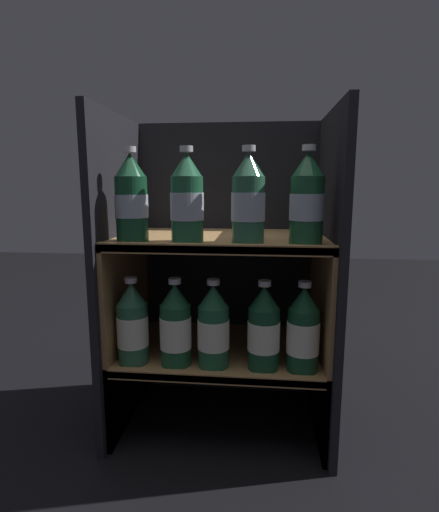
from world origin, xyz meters
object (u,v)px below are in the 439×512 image
object	(u,v)px
bottle_lower_front_3	(264,330)
bottle_lower_front_4	(303,331)
bottle_upper_front_1	(187,200)
bottle_upper_front_3	(307,201)
bottle_lower_front_0	(133,325)
bottle_upper_front_0	(131,200)
bottle_lower_front_2	(213,328)
bottle_upper_front_2	(248,201)
bottle_lower_front_1	(176,327)

from	to	relation	value
bottle_lower_front_3	bottle_lower_front_4	distance (m)	0.10
bottle_upper_front_1	bottle_upper_front_3	world-z (taller)	same
bottle_lower_front_0	bottle_lower_front_3	xyz separation A→B (m)	(0.34, 0.00, 0.00)
bottle_upper_front_0	bottle_lower_front_2	bearing A→B (deg)	0.00
bottle_upper_front_0	bottle_upper_front_3	size ratio (longest dim) A/B	1.00
bottle_upper_front_2	bottle_lower_front_3	distance (m)	0.33
bottle_lower_front_3	bottle_lower_front_2	bearing A→B (deg)	-180.00
bottle_upper_front_2	bottle_upper_front_3	distance (m)	0.14
bottle_upper_front_2	bottle_lower_front_0	xyz separation A→B (m)	(-0.30, 0.00, -0.33)
bottle_lower_front_2	bottle_upper_front_1	bearing A→B (deg)	180.00
bottle_lower_front_1	bottle_lower_front_2	xyz separation A→B (m)	(0.10, -0.00, 0.00)
bottle_upper_front_0	bottle_upper_front_2	world-z (taller)	same
bottle_lower_front_4	bottle_lower_front_0	bearing A→B (deg)	180.00
bottle_upper_front_2	bottle_lower_front_2	world-z (taller)	bottle_upper_front_2
bottle_upper_front_2	bottle_lower_front_3	xyz separation A→B (m)	(0.04, 0.00, -0.33)
bottle_upper_front_3	bottle_lower_front_0	distance (m)	0.55
bottle_upper_front_0	bottle_upper_front_2	xyz separation A→B (m)	(0.29, 0.00, -0.00)
bottle_lower_front_4	bottle_upper_front_3	bearing A→B (deg)	180.00
bottle_upper_front_2	bottle_lower_front_3	bearing A→B (deg)	0.00
bottle_lower_front_0	bottle_lower_front_3	distance (m)	0.34
bottle_upper_front_2	bottle_lower_front_3	world-z (taller)	bottle_upper_front_2
bottle_upper_front_0	bottle_lower_front_1	size ratio (longest dim) A/B	1.00
bottle_upper_front_2	bottle_upper_front_3	world-z (taller)	same
bottle_upper_front_1	bottle_lower_front_0	bearing A→B (deg)	180.00
bottle_lower_front_1	bottle_upper_front_2	bearing A→B (deg)	-0.00
bottle_upper_front_2	bottle_lower_front_1	xyz separation A→B (m)	(-0.18, 0.00, -0.33)
bottle_lower_front_3	bottle_lower_front_4	world-z (taller)	same
bottle_upper_front_2	bottle_upper_front_0	bearing A→B (deg)	180.00
bottle_lower_front_2	bottle_lower_front_3	size ratio (longest dim) A/B	1.00
bottle_upper_front_0	bottle_lower_front_1	distance (m)	0.34
bottle_upper_front_0	bottle_upper_front_2	distance (m)	0.29
bottle_upper_front_1	bottle_upper_front_2	world-z (taller)	same
bottle_lower_front_0	bottle_lower_front_2	size ratio (longest dim) A/B	1.00
bottle_lower_front_0	bottle_lower_front_4	world-z (taller)	same
bottle_upper_front_0	bottle_lower_front_4	distance (m)	0.54
bottle_upper_front_1	bottle_upper_front_3	distance (m)	0.29
bottle_upper_front_2	bottle_lower_front_1	bearing A→B (deg)	180.00
bottle_lower_front_0	bottle_lower_front_3	size ratio (longest dim) A/B	1.00
bottle_lower_front_2	bottle_lower_front_4	distance (m)	0.23
bottle_lower_front_1	bottle_lower_front_2	distance (m)	0.10
bottle_upper_front_0	bottle_lower_front_0	world-z (taller)	bottle_upper_front_0
bottle_upper_front_1	bottle_lower_front_4	size ratio (longest dim) A/B	1.00
bottle_lower_front_0	bottle_lower_front_1	distance (m)	0.11
bottle_upper_front_1	bottle_lower_front_4	world-z (taller)	bottle_upper_front_1
bottle_upper_front_0	bottle_lower_front_0	size ratio (longest dim) A/B	1.00
bottle_upper_front_1	bottle_lower_front_0	distance (m)	0.36
bottle_upper_front_2	bottle_lower_front_1	distance (m)	0.37
bottle_upper_front_1	bottle_lower_front_2	world-z (taller)	bottle_upper_front_1
bottle_upper_front_2	bottle_lower_front_4	distance (m)	0.36
bottle_lower_front_4	bottle_lower_front_1	bearing A→B (deg)	180.00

